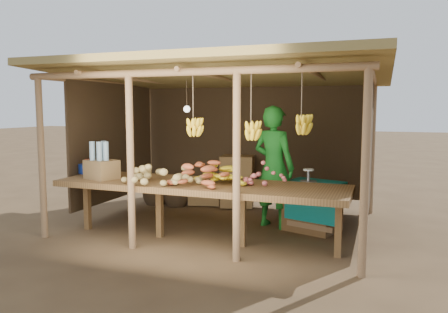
% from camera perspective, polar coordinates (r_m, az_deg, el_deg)
% --- Properties ---
extents(ground, '(60.00, 60.00, 0.00)m').
position_cam_1_polar(ground, '(6.82, 0.00, -8.80)').
color(ground, brown).
rests_on(ground, ground).
extents(stall_structure, '(4.70, 3.50, 2.43)m').
position_cam_1_polar(stall_structure, '(6.60, 0.74, 7.54)').
color(stall_structure, '#95704D').
rests_on(stall_structure, ground).
extents(counter, '(3.90, 1.05, 0.80)m').
position_cam_1_polar(counter, '(5.80, -3.22, -4.03)').
color(counter, brown).
rests_on(counter, ground).
extents(potato_heap, '(1.04, 0.65, 0.37)m').
position_cam_1_polar(potato_heap, '(5.73, -8.08, -1.73)').
color(potato_heap, tan).
rests_on(potato_heap, counter).
extents(sweet_potato_heap, '(1.10, 0.89, 0.36)m').
position_cam_1_polar(sweet_potato_heap, '(5.50, -2.72, -2.05)').
color(sweet_potato_heap, '#B7532F').
rests_on(sweet_potato_heap, counter).
extents(onion_heap, '(0.76, 0.54, 0.35)m').
position_cam_1_polar(onion_heap, '(5.49, 5.73, -2.13)').
color(onion_heap, '#C66160').
rests_on(onion_heap, counter).
extents(banana_pile, '(0.74, 0.52, 0.35)m').
position_cam_1_polar(banana_pile, '(5.74, -0.51, -1.72)').
color(banana_pile, yellow).
rests_on(banana_pile, counter).
extents(tomato_basin, '(0.40, 0.40, 0.21)m').
position_cam_1_polar(tomato_basin, '(6.96, -16.87, -1.34)').
color(tomato_basin, navy).
rests_on(tomato_basin, counter).
extents(bottle_box, '(0.50, 0.44, 0.53)m').
position_cam_1_polar(bottle_box, '(6.30, -15.69, -1.01)').
color(bottle_box, olive).
rests_on(bottle_box, counter).
extents(vendor, '(0.77, 0.62, 1.82)m').
position_cam_1_polar(vendor, '(6.54, 6.51, -1.37)').
color(vendor, '#1A7521').
rests_on(vendor, ground).
extents(tarp_crate, '(0.94, 0.87, 0.93)m').
position_cam_1_polar(tarp_crate, '(6.54, 11.48, -6.15)').
color(tarp_crate, brown).
rests_on(tarp_crate, ground).
extents(carton_stack, '(1.30, 0.59, 0.91)m').
position_cam_1_polar(carton_stack, '(7.93, 0.31, -3.68)').
color(carton_stack, olive).
rests_on(carton_stack, ground).
extents(burlap_sacks, '(0.91, 0.48, 0.64)m').
position_cam_1_polar(burlap_sacks, '(8.14, -7.61, -4.36)').
color(burlap_sacks, '#41301E').
rests_on(burlap_sacks, ground).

